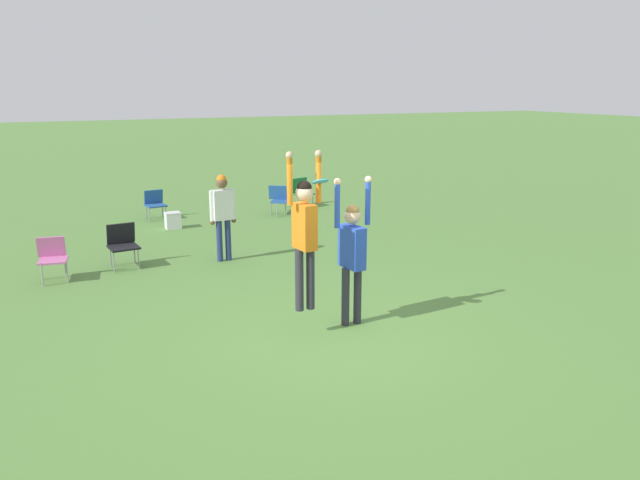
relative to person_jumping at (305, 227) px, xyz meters
name	(u,v)px	position (x,y,z in m)	size (l,w,h in m)	color
ground_plane	(338,338)	(0.38, -0.30, -1.61)	(120.00, 120.00, 0.00)	#56843D
person_jumping	(305,227)	(0.00, 0.00, 0.00)	(0.54, 0.40, 2.27)	#2D2D38
person_defending	(352,247)	(0.81, 0.09, -0.41)	(0.61, 0.47, 2.24)	#2D2D38
frisbee	(320,181)	(0.17, -0.14, 0.64)	(0.23, 0.22, 0.10)	#2D9EDB
camping_chair_0	(123,242)	(-1.82, 4.77, -1.11)	(0.60, 0.63, 0.85)	gray
camping_chair_1	(155,202)	(-0.34, 9.11, -1.16)	(0.56, 0.59, 0.77)	gray
camping_chair_2	(52,255)	(-3.13, 4.40, -1.14)	(0.56, 0.60, 0.80)	gray
camping_chair_3	(280,198)	(2.93, 8.23, -1.16)	(0.71, 0.78, 0.79)	gray
camping_chair_4	(301,190)	(3.95, 9.06, -1.14)	(0.66, 0.71, 0.83)	gray
person_spectator_near	(223,209)	(0.11, 4.31, -0.53)	(0.56, 0.23, 1.79)	navy
cooler_box	(173,220)	(-0.18, 7.72, -1.40)	(0.37, 0.32, 0.41)	white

